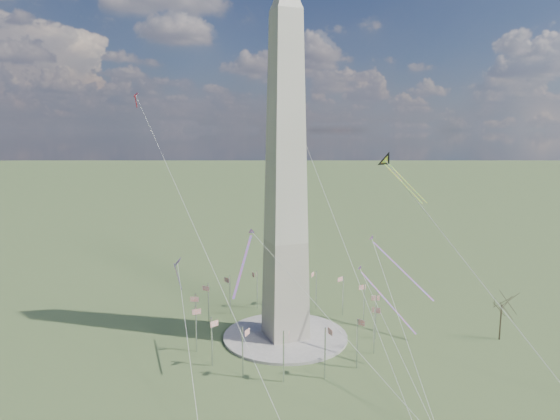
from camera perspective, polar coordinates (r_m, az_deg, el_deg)
name	(u,v)px	position (r m, az deg, el deg)	size (l,w,h in m)	color
ground	(285,337)	(149.72, 0.62, -14.36)	(2000.00, 2000.00, 0.00)	#3F5329
plaza	(285,336)	(149.56, 0.62, -14.22)	(36.00, 36.00, 0.80)	#ABA29C
washington_monument	(286,173)	(137.85, 0.65, 4.25)	(15.56, 15.56, 100.00)	#B9AA9B
flagpole_ring	(285,314)	(146.98, 0.62, -11.76)	(54.40, 54.40, 13.00)	silver
tree_near	(502,303)	(157.67, 24.03, -9.66)	(8.85, 8.85, 15.49)	#4A3D2D
kite_delta_black	(388,163)	(161.88, 12.23, 5.24)	(8.80, 18.20, 14.81)	black
kite_diamond_purple	(178,266)	(141.45, -11.63, -6.26)	(2.41, 3.29, 9.61)	#471973
kite_streamer_left	(393,260)	(133.75, 12.74, -5.60)	(8.39, 18.89, 13.62)	#F6264C
kite_streamer_mid	(245,255)	(126.56, -3.98, -5.14)	(10.88, 16.93, 13.11)	#F6264C
kite_streamer_right	(378,290)	(156.98, 11.12, -8.96)	(7.95, 22.18, 15.65)	#F6264C
kite_small_red	(136,96)	(165.45, -16.17, 12.36)	(1.31, 2.11, 4.77)	red
kite_small_white	(288,101)	(180.65, 0.98, 12.38)	(1.69, 1.83, 5.09)	silver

